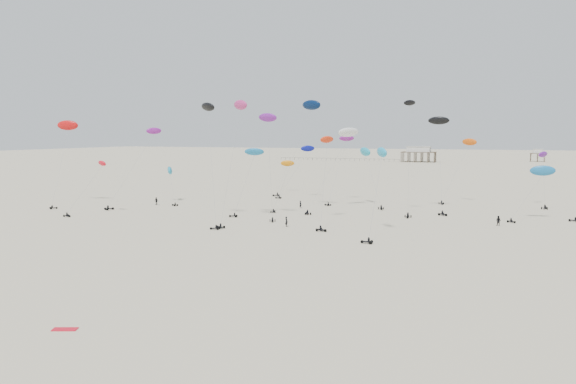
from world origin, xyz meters
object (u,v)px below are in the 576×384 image
at_px(rig_0, 462,158).
at_px(rig_4, 440,140).
at_px(pavilion_small, 538,156).
at_px(spectator_0, 286,227).
at_px(rig_9, 250,165).
at_px(pavilion_main, 419,155).

distance_m(rig_0, rig_4, 17.14).
bearing_deg(rig_4, pavilion_small, -147.27).
xyz_separation_m(pavilion_small, spectator_0, (-61.58, -288.58, -3.49)).
height_order(rig_9, spectator_0, rig_9).
bearing_deg(rig_0, spectator_0, 40.75).
distance_m(pavilion_small, spectator_0, 295.10).
bearing_deg(pavilion_main, rig_0, -79.93).
bearing_deg(pavilion_main, rig_4, -81.65).
xyz_separation_m(pavilion_main, rig_4, (33.17, -226.11, 11.84)).
relative_size(pavilion_main, pavilion_small, 2.33).
xyz_separation_m(pavilion_main, rig_0, (37.32, -210.09, 7.36)).
bearing_deg(pavilion_small, pavilion_main, -156.80).
bearing_deg(spectator_0, pavilion_main, -44.12).
distance_m(pavilion_main, rig_4, 228.83).
relative_size(pavilion_small, rig_4, 0.41).
bearing_deg(rig_4, pavilion_main, -130.75).
height_order(rig_0, rig_4, rig_4).
bearing_deg(rig_0, pavilion_main, -98.39).
xyz_separation_m(rig_9, spectator_0, (12.47, -11.19, -10.97)).
relative_size(pavilion_small, spectator_0, 3.97).
xyz_separation_m(pavilion_small, rig_4, (-36.83, -256.11, 12.57)).
distance_m(pavilion_main, pavilion_small, 76.16).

